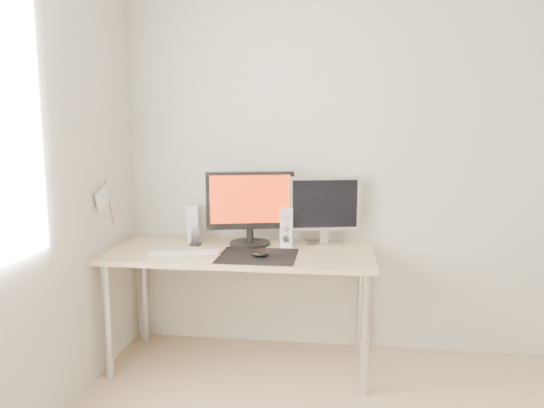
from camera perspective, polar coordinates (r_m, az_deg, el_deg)
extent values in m
plane|color=silver|center=(3.48, 13.04, 4.45)|extent=(3.50, 0.00, 3.50)
cube|color=black|center=(3.09, -1.55, -5.60)|extent=(0.45, 0.40, 0.00)
ellipsoid|color=black|center=(3.06, -1.27, -5.40)|extent=(0.10, 0.06, 0.04)
cube|color=#D1B587|center=(3.24, -3.34, -5.27)|extent=(1.60, 0.70, 0.03)
cylinder|color=silver|center=(3.30, -17.27, -12.02)|extent=(0.05, 0.05, 0.70)
cylinder|color=silver|center=(3.03, 9.97, -13.71)|extent=(0.05, 0.05, 0.70)
cylinder|color=silver|center=(3.80, -13.61, -9.05)|extent=(0.05, 0.05, 0.70)
cylinder|color=silver|center=(3.57, 9.56, -10.13)|extent=(0.05, 0.05, 0.70)
cylinder|color=black|center=(3.38, -2.38, -4.25)|extent=(0.31, 0.31, 0.02)
cylinder|color=black|center=(3.36, -2.39, -3.12)|extent=(0.06, 0.06, 0.12)
cube|color=black|center=(3.32, -2.38, 0.39)|extent=(0.54, 0.18, 0.36)
cube|color=#EF400C|center=(3.29, -2.35, 0.50)|extent=(0.49, 0.12, 0.30)
cube|color=silver|center=(3.39, 5.59, -4.23)|extent=(0.25, 0.21, 0.01)
cube|color=silver|center=(3.38, 5.60, -3.28)|extent=(0.06, 0.05, 0.10)
cube|color=silver|center=(3.35, 5.66, 0.07)|extent=(0.45, 0.14, 0.34)
cube|color=black|center=(3.32, 5.73, 0.01)|extent=(0.40, 0.10, 0.30)
cube|color=white|center=(3.47, -8.38, -2.08)|extent=(0.08, 0.09, 0.24)
cylinder|color=silver|center=(3.45, -8.55, -3.28)|extent=(0.05, 0.01, 0.05)
cylinder|color=#B4B4B6|center=(3.43, -8.57, -2.21)|extent=(0.05, 0.01, 0.05)
cylinder|color=#B1B2B4|center=(3.42, -8.60, -1.14)|extent=(0.05, 0.01, 0.05)
cube|color=white|center=(3.32, 1.61, -2.51)|extent=(0.08, 0.09, 0.24)
cylinder|color=#B9B9BB|center=(3.29, 1.53, -3.77)|extent=(0.05, 0.01, 0.05)
cylinder|color=silver|center=(3.28, 1.53, -2.66)|extent=(0.05, 0.01, 0.05)
cylinder|color=silver|center=(3.26, 1.54, -1.53)|extent=(0.05, 0.01, 0.05)
cube|color=silver|center=(3.17, -9.41, -5.31)|extent=(0.44, 0.22, 0.01)
cube|color=white|center=(3.17, -9.42, -5.17)|extent=(0.41, 0.20, 0.01)
cube|color=black|center=(3.39, -8.23, -4.30)|extent=(0.07, 0.06, 0.01)
cube|color=black|center=(3.38, -8.25, -3.33)|extent=(0.05, 0.02, 0.10)
cylinder|color=#A57F54|center=(3.34, -17.09, 0.13)|extent=(0.01, 0.10, 0.29)
cube|color=white|center=(3.25, -17.75, 0.58)|extent=(0.00, 0.19, 0.15)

